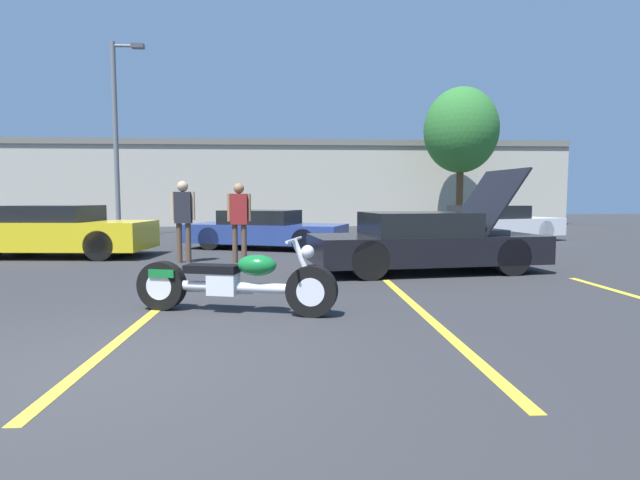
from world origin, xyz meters
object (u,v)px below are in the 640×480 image
object	(u,v)px
spectator_by_show_car	(239,215)
motorcycle	(234,282)
show_car_hood_open	(426,242)
parked_car_right_row	(492,224)
tree_background	(461,131)
parked_car_left_row	(60,232)
light_pole	(118,130)
parked_car_mid_row	(265,230)
spectator_near_motorcycle	(183,214)

from	to	relation	value
spectator_by_show_car	motorcycle	bearing A→B (deg)	-84.71
show_car_hood_open	parked_car_right_row	xyz separation A→B (m)	(4.01, 6.71, 0.00)
tree_background	parked_car_left_row	bearing A→B (deg)	-142.21
light_pole	tree_background	bearing A→B (deg)	14.82
show_car_hood_open	parked_car_mid_row	world-z (taller)	show_car_hood_open
tree_background	parked_car_left_row	size ratio (longest dim) A/B	1.48
motorcycle	spectator_by_show_car	bearing A→B (deg)	109.36
light_pole	motorcycle	xyz separation A→B (m)	(5.74, -12.90, -3.56)
tree_background	show_car_hood_open	distance (m)	14.80
parked_car_left_row	light_pole	bearing A→B (deg)	101.02
show_car_hood_open	parked_car_left_row	xyz separation A→B (m)	(-8.27, 2.93, 0.04)
parked_car_right_row	light_pole	bearing A→B (deg)	146.63
tree_background	parked_car_right_row	xyz separation A→B (m)	(-1.11, -6.61, -3.94)
tree_background	motorcycle	bearing A→B (deg)	-116.88
light_pole	spectator_by_show_car	world-z (taller)	light_pole
parked_car_right_row	show_car_hood_open	bearing A→B (deg)	-141.92
parked_car_mid_row	spectator_by_show_car	size ratio (longest dim) A/B	2.68
parked_car_right_row	spectator_near_motorcycle	world-z (taller)	spectator_near_motorcycle
parked_car_left_row	show_car_hood_open	bearing A→B (deg)	-15.19
motorcycle	parked_car_mid_row	size ratio (longest dim) A/B	0.54
show_car_hood_open	spectator_near_motorcycle	xyz separation A→B (m)	(-5.01, 1.65, 0.51)
spectator_by_show_car	light_pole	bearing A→B (deg)	123.41
motorcycle	spectator_by_show_car	distance (m)	4.95
parked_car_right_row	spectator_by_show_car	distance (m)	9.35
light_pole	show_car_hood_open	distance (m)	13.59
parked_car_right_row	spectator_near_motorcycle	distance (m)	10.35
tree_background	spectator_by_show_car	bearing A→B (deg)	-127.09
light_pole	parked_car_left_row	world-z (taller)	light_pole
spectator_near_motorcycle	parked_car_mid_row	bearing A→B (deg)	61.43
tree_background	parked_car_mid_row	size ratio (longest dim) A/B	1.37
light_pole	parked_car_right_row	distance (m)	13.79
motorcycle	parked_car_left_row	xyz separation A→B (m)	(-4.96, 6.26, 0.23)
spectator_near_motorcycle	spectator_by_show_car	distance (m)	1.24
tree_background	parked_car_left_row	world-z (taller)	tree_background
parked_car_right_row	parked_car_mid_row	xyz separation A→B (m)	(-7.39, -2.07, -0.05)
light_pole	tree_background	size ratio (longest dim) A/B	1.10
tree_background	parked_car_right_row	world-z (taller)	tree_background
tree_background	spectator_near_motorcycle	xyz separation A→B (m)	(-10.13, -11.67, -3.44)
spectator_near_motorcycle	tree_background	bearing A→B (deg)	49.04
show_car_hood_open	spectator_near_motorcycle	distance (m)	5.30
light_pole	motorcycle	distance (m)	14.56
parked_car_left_row	spectator_near_motorcycle	size ratio (longest dim) A/B	2.42
tree_background	parked_car_left_row	distance (m)	17.39
parked_car_left_row	tree_background	bearing A→B (deg)	42.10
parked_car_left_row	spectator_near_motorcycle	xyz separation A→B (m)	(3.27, -1.28, 0.47)
light_pole	parked_car_mid_row	world-z (taller)	light_pole
parked_car_mid_row	spectator_near_motorcycle	world-z (taller)	spectator_near_motorcycle
motorcycle	show_car_hood_open	distance (m)	4.71
motorcycle	show_car_hood_open	world-z (taller)	show_car_hood_open
motorcycle	spectator_near_motorcycle	distance (m)	5.31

